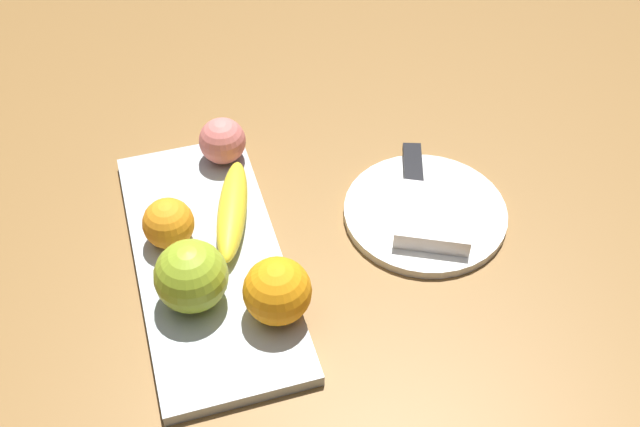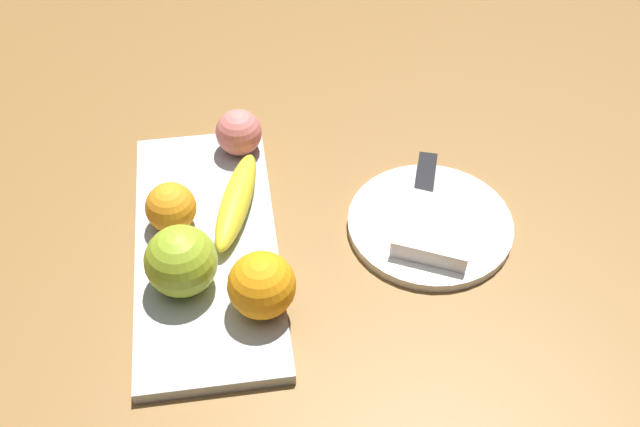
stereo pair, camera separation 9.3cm
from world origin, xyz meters
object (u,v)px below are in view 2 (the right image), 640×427
at_px(banana, 236,201).
at_px(dinner_plate, 430,224).
at_px(fruit_tray, 207,247).
at_px(knife, 424,188).
at_px(peach, 239,132).
at_px(folded_napkin, 437,230).
at_px(orange_near_apple, 262,285).
at_px(apple, 179,261).
at_px(orange_near_banana, 171,207).

height_order(banana, dinner_plate, banana).
bearing_deg(fruit_tray, knife, 100.70).
relative_size(peach, folded_napkin, 0.63).
bearing_deg(peach, knife, 64.66).
xyz_separation_m(fruit_tray, orange_near_apple, (0.10, 0.06, 0.05)).
relative_size(orange_near_apple, dinner_plate, 0.37).
xyz_separation_m(fruit_tray, folded_napkin, (0.03, 0.28, 0.02)).
relative_size(banana, knife, 0.94).
height_order(banana, peach, peach).
relative_size(dinner_plate, folded_napkin, 2.12).
height_order(apple, peach, apple).
bearing_deg(folded_napkin, peach, -129.84).
relative_size(apple, orange_near_banana, 1.34).
xyz_separation_m(apple, orange_near_apple, (0.04, 0.09, -0.00)).
relative_size(banana, folded_napkin, 1.72).
bearing_deg(knife, apple, -51.36).
relative_size(fruit_tray, folded_napkin, 4.10).
height_order(orange_near_banana, knife, orange_near_banana).
distance_m(fruit_tray, apple, 0.08).
distance_m(peach, folded_napkin, 0.29).
xyz_separation_m(fruit_tray, dinner_plate, (0.00, 0.28, -0.00)).
relative_size(orange_near_apple, folded_napkin, 0.78).
distance_m(dinner_plate, folded_napkin, 0.03).
bearing_deg(apple, orange_near_apple, 63.46).
bearing_deg(apple, peach, 159.65).
bearing_deg(fruit_tray, banana, 139.38).
bearing_deg(orange_near_apple, folded_napkin, 109.88).
xyz_separation_m(banana, orange_near_banana, (0.01, -0.08, 0.01)).
distance_m(apple, knife, 0.33).
bearing_deg(orange_near_apple, orange_near_banana, -145.18).
distance_m(fruit_tray, peach, 0.17).
relative_size(fruit_tray, banana, 2.38).
bearing_deg(apple, fruit_tray, 154.50).
height_order(fruit_tray, orange_near_banana, orange_near_banana).
bearing_deg(knife, orange_near_apple, -36.06).
bearing_deg(peach, banana, -6.12).
bearing_deg(orange_near_banana, dinner_plate, 83.67).
distance_m(orange_near_banana, peach, 0.15).
height_order(folded_napkin, knife, folded_napkin).
xyz_separation_m(orange_near_apple, folded_napkin, (-0.08, 0.22, -0.03)).
bearing_deg(apple, orange_near_banana, -174.86).
xyz_separation_m(orange_near_banana, peach, (-0.13, 0.09, -0.00)).
height_order(apple, orange_near_apple, apple).
bearing_deg(dinner_plate, peach, -125.74).
distance_m(banana, dinner_plate, 0.24).
relative_size(banana, dinner_plate, 0.81).
xyz_separation_m(fruit_tray, knife, (-0.05, 0.28, 0.01)).
bearing_deg(dinner_plate, orange_near_apple, -64.37).
height_order(banana, knife, banana).
relative_size(apple, knife, 0.46).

